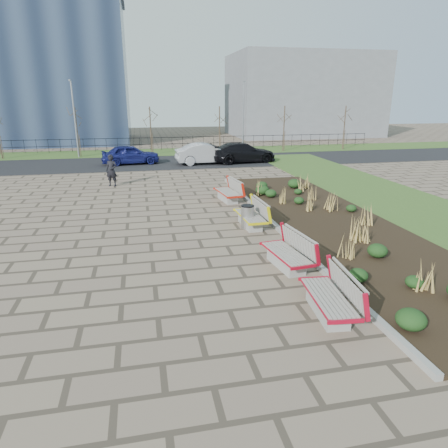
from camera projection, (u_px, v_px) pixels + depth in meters
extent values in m
plane|color=#756350|center=(190.00, 297.00, 10.00)|extent=(120.00, 120.00, 0.00)
cube|color=black|center=(330.00, 222.00, 15.87)|extent=(4.50, 18.00, 0.10)
cube|color=gray|center=(275.00, 225.00, 15.41)|extent=(0.16, 18.00, 0.15)
cube|color=#33511E|center=(435.00, 216.00, 16.80)|extent=(5.00, 38.00, 0.04)
cube|color=#33511E|center=(151.00, 152.00, 36.11)|extent=(80.00, 5.00, 0.04)
cube|color=black|center=(154.00, 163.00, 30.52)|extent=(80.00, 7.00, 0.02)
cylinder|color=#B2B2B7|center=(247.00, 217.00, 15.22)|extent=(0.48, 0.48, 0.87)
imported|color=black|center=(112.00, 170.00, 22.29)|extent=(0.74, 0.61, 1.76)
imported|color=navy|center=(131.00, 154.00, 29.59)|extent=(4.38, 2.21, 1.43)
imported|color=#97989E|center=(207.00, 154.00, 29.71)|extent=(4.70, 1.89, 1.52)
imported|color=black|center=(243.00, 153.00, 30.39)|extent=(5.36, 2.77, 1.49)
cube|color=slate|center=(302.00, 95.00, 51.55)|extent=(18.00, 12.00, 10.00)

